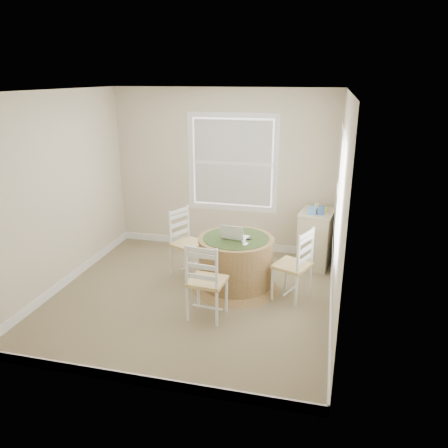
% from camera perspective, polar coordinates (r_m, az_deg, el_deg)
% --- Properties ---
extents(room, '(3.64, 3.64, 2.64)m').
position_cam_1_polar(room, '(5.47, -2.42, 3.30)').
color(room, '#7B6C4E').
rests_on(room, ground).
extents(round_table, '(1.19, 1.19, 0.73)m').
position_cam_1_polar(round_table, '(5.90, 1.55, -4.81)').
color(round_table, '#9D7546').
rests_on(round_table, ground).
extents(chair_left, '(0.54, 0.55, 0.95)m').
position_cam_1_polar(chair_left, '(6.29, -4.66, -2.55)').
color(chair_left, white).
rests_on(chair_left, ground).
extents(chair_near, '(0.45, 0.44, 0.95)m').
position_cam_1_polar(chair_near, '(5.17, -2.23, -7.41)').
color(chair_near, white).
rests_on(chair_near, ground).
extents(chair_right, '(0.53, 0.54, 0.95)m').
position_cam_1_polar(chair_right, '(5.64, 8.87, -5.33)').
color(chair_right, white).
rests_on(chair_right, ground).
extents(laptop, '(0.36, 0.33, 0.22)m').
position_cam_1_polar(laptop, '(5.76, 1.40, -1.59)').
color(laptop, white).
rests_on(laptop, round_table).
extents(mouse, '(0.08, 0.10, 0.03)m').
position_cam_1_polar(mouse, '(5.63, 2.58, -2.34)').
color(mouse, white).
rests_on(mouse, round_table).
extents(phone, '(0.07, 0.10, 0.02)m').
position_cam_1_polar(phone, '(5.57, 2.80, -2.68)').
color(phone, '#B7BABF').
rests_on(phone, round_table).
extents(keys, '(0.07, 0.06, 0.02)m').
position_cam_1_polar(keys, '(5.72, 3.24, -2.01)').
color(keys, black).
rests_on(keys, round_table).
extents(corner_chest, '(0.57, 0.70, 0.86)m').
position_cam_1_polar(corner_chest, '(6.74, 11.80, -1.85)').
color(corner_chest, beige).
rests_on(corner_chest, ground).
extents(tissue_box, '(0.14, 0.14, 0.10)m').
position_cam_1_polar(tissue_box, '(6.44, 11.37, 1.70)').
color(tissue_box, '#578DC7').
rests_on(tissue_box, corner_chest).
extents(box_yellow, '(0.16, 0.12, 0.06)m').
position_cam_1_polar(box_yellow, '(6.64, 12.74, 1.93)').
color(box_yellow, '#C2C746').
rests_on(box_yellow, corner_chest).
extents(box_blue, '(0.09, 0.09, 0.12)m').
position_cam_1_polar(box_blue, '(6.44, 12.63, 1.70)').
color(box_blue, '#385BAA').
rests_on(box_blue, corner_chest).
extents(cup_cream, '(0.07, 0.07, 0.09)m').
position_cam_1_polar(cup_cream, '(6.72, 12.00, 2.32)').
color(cup_cream, beige).
rests_on(cup_cream, corner_chest).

